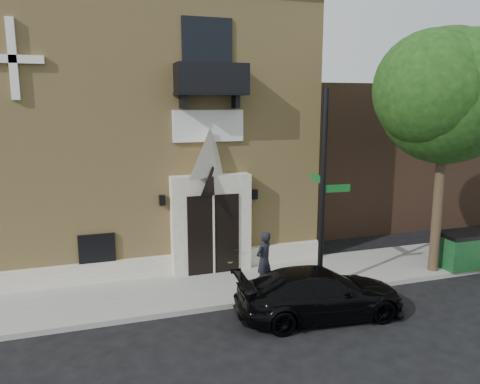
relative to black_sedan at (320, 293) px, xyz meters
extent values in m
plane|color=black|center=(-0.92, 1.19, -0.66)|extent=(120.00, 120.00, 0.00)
cube|color=gray|center=(0.08, 2.69, -0.58)|extent=(42.00, 3.00, 0.15)
cube|color=tan|center=(-3.92, 9.19, 3.84)|extent=(12.00, 10.00, 9.00)
cube|color=black|center=(-3.92, 9.19, 8.49)|extent=(12.20, 10.20, 0.30)
cube|color=#EDE4CD|center=(-3.92, 4.07, -0.21)|extent=(12.00, 0.30, 0.60)
cube|color=#EDE4CD|center=(-1.92, 3.94, 1.09)|extent=(2.60, 0.55, 3.20)
pyramid|color=#EDE4CD|center=(-1.92, 3.94, 3.44)|extent=(2.60, 0.55, 1.50)
cube|color=black|center=(-1.92, 3.65, 0.79)|extent=(1.70, 0.06, 2.60)
cube|color=#EDE4CD|center=(-1.92, 3.61, 0.79)|extent=(0.06, 0.04, 2.60)
cube|color=white|center=(-1.92, 4.13, 4.24)|extent=(2.30, 0.10, 1.00)
cube|color=black|center=(-1.92, 3.74, 5.24)|extent=(2.20, 0.90, 0.10)
cube|color=black|center=(-1.92, 3.31, 5.69)|extent=(2.20, 0.06, 0.90)
cube|color=black|center=(-2.97, 3.74, 5.69)|extent=(0.06, 0.90, 0.90)
cube|color=black|center=(-0.87, 3.74, 5.69)|extent=(0.06, 0.90, 0.90)
cube|color=black|center=(-1.92, 4.16, 6.44)|extent=(1.60, 0.08, 2.20)
cube|color=white|center=(-7.42, 4.11, 6.14)|extent=(0.22, 0.14, 2.20)
cube|color=white|center=(-7.42, 4.11, 6.14)|extent=(1.60, 0.14, 0.22)
cube|color=black|center=(-5.52, 4.14, 0.49)|extent=(1.10, 0.10, 1.00)
cube|color=orange|center=(-5.52, 4.17, 0.49)|extent=(0.85, 0.06, 0.75)
cube|color=black|center=(-3.47, 4.07, 1.94)|extent=(0.18, 0.18, 0.32)
cube|color=black|center=(-0.37, 4.07, 1.94)|extent=(0.18, 0.18, 0.32)
cube|color=brown|center=(11.08, 10.19, 2.54)|extent=(18.00, 8.00, 6.40)
cylinder|color=#38281C|center=(5.08, 1.64, 1.59)|extent=(0.32, 0.32, 4.20)
sphere|color=#12350E|center=(5.08, 1.64, 5.16)|extent=(4.20, 4.20, 4.20)
sphere|color=#12350E|center=(5.88, 1.94, 4.86)|extent=(3.36, 3.36, 3.36)
sphere|color=#12350E|center=(4.38, 1.44, 5.36)|extent=(3.57, 3.57, 3.57)
sphere|color=#12350E|center=(5.28, 0.94, 5.56)|extent=(3.15, 3.15, 3.15)
imported|color=black|center=(0.00, 0.00, 0.00)|extent=(4.67, 2.19, 1.32)
cylinder|color=black|center=(0.73, 1.39, 2.43)|extent=(0.16, 0.16, 5.87)
cube|color=#105B1F|center=(1.17, 1.35, 2.52)|extent=(0.83, 0.11, 0.22)
cube|color=#105B1F|center=(0.77, 1.83, 2.77)|extent=(0.11, 0.83, 0.22)
cylinder|color=#A30E03|center=(5.77, 1.56, -0.47)|extent=(0.36, 0.36, 0.08)
cylinder|color=#A30E03|center=(5.77, 1.56, -0.15)|extent=(0.26, 0.26, 0.56)
sphere|color=#A30E03|center=(5.77, 1.56, 0.16)|extent=(0.26, 0.26, 0.26)
cylinder|color=#A30E03|center=(5.77, 1.56, -0.11)|extent=(0.45, 0.12, 0.12)
cube|color=#103C1D|center=(6.33, 1.61, 0.03)|extent=(1.78, 1.01, 1.08)
cube|color=black|center=(6.33, 1.61, 0.62)|extent=(1.83, 1.06, 0.12)
imported|color=#45652C|center=(-1.33, 3.83, -0.12)|extent=(0.84, 0.77, 0.77)
imported|color=black|center=(-0.82, 2.00, 0.36)|extent=(0.75, 0.69, 1.73)
camera|label=1|loc=(-5.68, -10.40, 4.96)|focal=35.00mm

